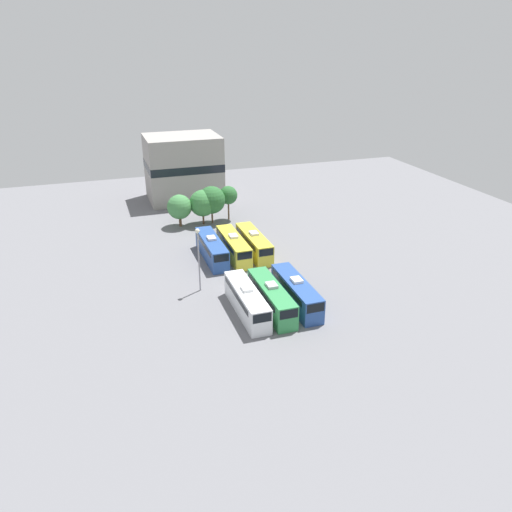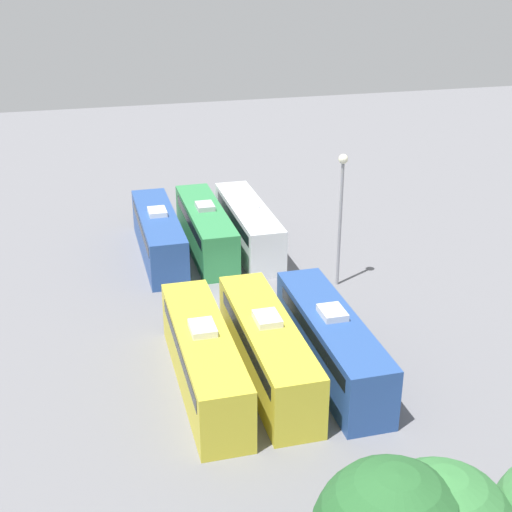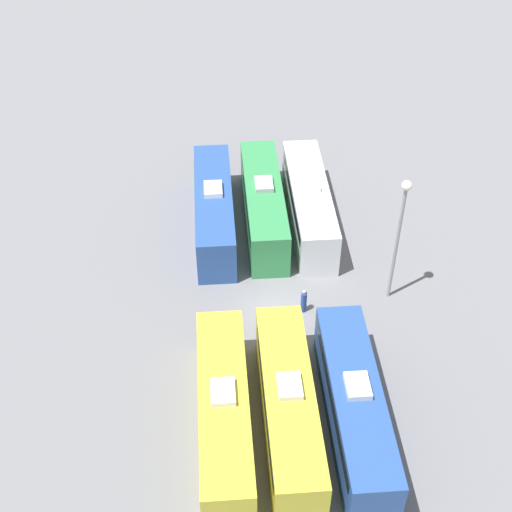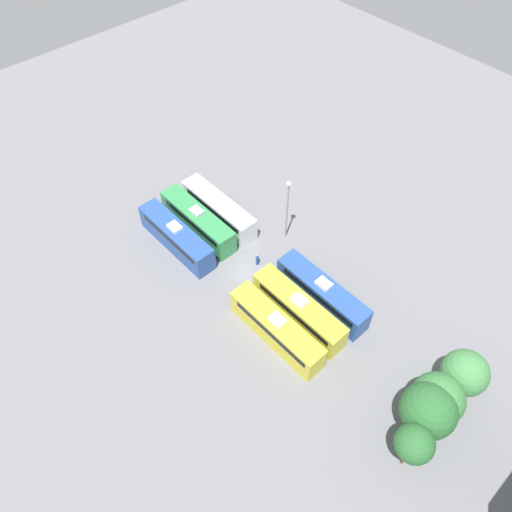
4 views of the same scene
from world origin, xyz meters
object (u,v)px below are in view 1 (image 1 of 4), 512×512
bus_0 (247,300)px  bus_1 (271,297)px  tree_3 (228,195)px  tree_2 (212,200)px  bus_4 (234,246)px  worker_person (238,276)px  bus_2 (296,291)px  tree_0 (179,207)px  bus_3 (212,248)px  tree_1 (203,203)px  bus_5 (254,243)px  light_pole (198,250)px  depot_building (183,168)px

bus_0 → bus_1: bearing=-3.0°
tree_3 → tree_2: bearing=-165.0°
tree_2 → tree_3: (3.31, 0.89, 0.28)m
bus_4 → worker_person: (-1.86, -8.35, -0.95)m
bus_0 → tree_2: tree_2 is taller
bus_2 → tree_2: 32.40m
tree_0 → bus_3: bearing=-83.0°
bus_0 → worker_person: 8.62m
bus_1 → bus_4: same height
tree_1 → worker_person: bearing=-91.8°
bus_1 → tree_3: bearing=83.2°
bus_4 → tree_2: bearing=88.0°
bus_5 → tree_1: size_ratio=1.81×
bus_2 → light_pole: light_pole is taller
tree_1 → depot_building: size_ratio=0.43×
bus_2 → light_pole: bearing=145.0°
bus_5 → worker_person: bearing=-121.2°
bus_0 → bus_5: 18.14m
bus_3 → tree_2: bearing=75.8°
depot_building → bus_0: bearing=-92.3°
bus_3 → tree_0: size_ratio=1.98×
tree_1 → depot_building: depot_building is taller
bus_3 → tree_1: (2.23, 15.20, 2.16)m
bus_1 → bus_4: bearing=89.5°
worker_person → light_pole: (-5.45, -0.91, 5.03)m
bus_1 → worker_person: bearing=101.3°
light_pole → tree_2: size_ratio=1.29×
tree_1 → tree_2: tree_2 is taller
bus_3 → worker_person: bus_3 is taller
tree_1 → depot_building: 16.21m
bus_2 → bus_3: (-6.60, 16.90, 0.00)m
bus_0 → light_pole: light_pole is taller
light_pole → tree_3: size_ratio=1.39×
bus_3 → tree_0: tree_0 is taller
bus_2 → tree_0: (-8.49, 32.30, 1.82)m
tree_0 → tree_1: (4.12, -0.21, 0.34)m
bus_2 → worker_person: 9.81m
bus_3 → depot_building: (2.03, 31.19, 4.79)m
tree_2 → tree_3: 3.43m
bus_0 → tree_2: bearing=83.3°
bus_1 → tree_0: (-5.08, 32.60, 1.82)m
bus_1 → tree_1: 32.48m
bus_4 → tree_3: tree_3 is taller
light_pole → tree_0: size_ratio=1.52×
bus_3 → bus_5: bearing=-1.0°
bus_1 → worker_person: bus_1 is taller
bus_5 → light_pole: light_pole is taller
bus_3 → tree_2: (3.87, 15.29, 2.55)m
bus_5 → worker_person: size_ratio=6.66×
bus_5 → tree_2: 15.85m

